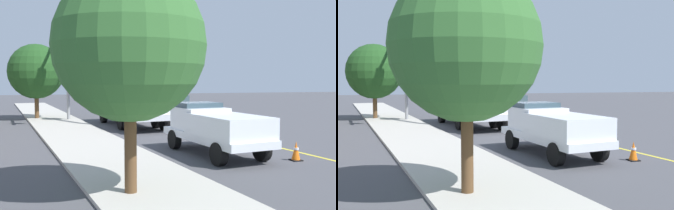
# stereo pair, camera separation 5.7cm
# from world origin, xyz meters

# --- Properties ---
(ground) EXTENTS (120.00, 120.00, 0.00)m
(ground) POSITION_xyz_m (0.00, 0.00, 0.00)
(ground) COLOR #47474C
(sidewalk_far_side) EXTENTS (59.88, 12.39, 0.12)m
(sidewalk_far_side) POSITION_xyz_m (-1.13, 7.61, 0.06)
(sidewalk_far_side) COLOR #B2ADA3
(sidewalk_far_side) RESTS_ON ground
(lane_centre_stripe) EXTENTS (49.48, 7.52, 0.01)m
(lane_centre_stripe) POSITION_xyz_m (0.00, 0.00, 0.00)
(lane_centre_stripe) COLOR yellow
(lane_centre_stripe) RESTS_ON ground
(utility_bucket_truck) EXTENTS (8.48, 3.68, 7.89)m
(utility_bucket_truck) POSITION_xyz_m (1.85, 3.81, 1.63)
(utility_bucket_truck) COLOR silver
(utility_bucket_truck) RESTS_ON ground
(service_pickup_truck) EXTENTS (5.85, 2.90, 2.06)m
(service_pickup_truck) POSITION_xyz_m (-8.74, 2.22, 1.12)
(service_pickup_truck) COLOR white
(service_pickup_truck) RESTS_ON ground
(passing_minivan) EXTENTS (5.03, 2.59, 1.69)m
(passing_minivan) POSITION_xyz_m (10.35, -1.67, 0.97)
(passing_minivan) COLOR tan
(passing_minivan) RESTS_ON ground
(traffic_cone_leading) EXTENTS (0.40, 0.40, 0.73)m
(traffic_cone_leading) POSITION_xyz_m (-10.66, -0.27, 0.36)
(traffic_cone_leading) COLOR black
(traffic_cone_leading) RESTS_ON ground
(traffic_cone_mid_front) EXTENTS (0.40, 0.40, 0.77)m
(traffic_cone_mid_front) POSITION_xyz_m (-2.39, 1.18, 0.38)
(traffic_cone_mid_front) COLOR black
(traffic_cone_mid_front) RESTS_ON ground
(traffic_cone_mid_rear) EXTENTS (0.40, 0.40, 0.86)m
(traffic_cone_mid_rear) POSITION_xyz_m (6.42, 2.54, 0.43)
(traffic_cone_mid_rear) COLOR black
(traffic_cone_mid_rear) RESTS_ON ground
(traffic_signal_mast) EXTENTS (6.31, 1.13, 8.47)m
(traffic_signal_mast) POSITION_xyz_m (4.50, 7.42, 5.67)
(traffic_signal_mast) COLOR gray
(traffic_signal_mast) RESTS_ON ground
(street_tree_left) EXTENTS (3.94, 3.94, 5.90)m
(street_tree_left) POSITION_xyz_m (-13.39, 6.54, 3.92)
(street_tree_left) COLOR brown
(street_tree_left) RESTS_ON ground
(street_tree_right) EXTENTS (4.19, 4.19, 5.80)m
(street_tree_right) POSITION_xyz_m (7.88, 10.01, 3.69)
(street_tree_right) COLOR brown
(street_tree_right) RESTS_ON ground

